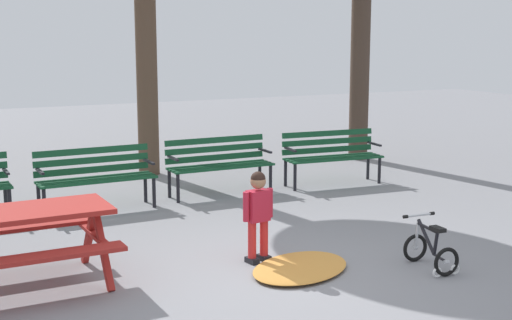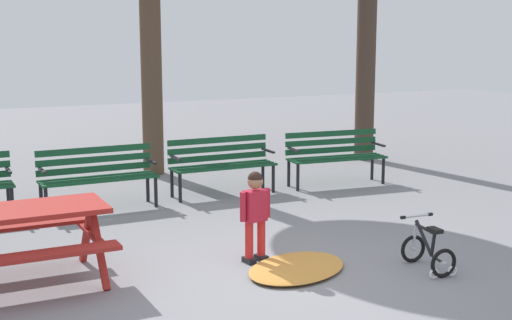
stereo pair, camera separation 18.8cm
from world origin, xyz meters
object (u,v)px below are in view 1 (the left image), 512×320
Objects in this scene: child_standing at (258,210)px; kids_bicycle at (431,250)px; picnic_table at (13,229)px; park_bench_right at (219,161)px; park_bench_far_right at (331,153)px; park_bench_left at (95,173)px.

child_standing is 1.72× the size of kids_bicycle.
child_standing is (2.43, -0.29, -0.02)m from picnic_table.
park_bench_right is 1.63× the size of child_standing.
picnic_table is 1.13× the size of park_bench_far_right.
park_bench_far_right is at bearing -3.61° from park_bench_right.
picnic_table is at bearing -117.67° from park_bench_left.
park_bench_far_right is (1.91, -0.12, 0.00)m from park_bench_right.
park_bench_left is 4.74m from kids_bicycle.
park_bench_left is 3.81m from park_bench_far_right.
park_bench_far_right reaches higher than kids_bicycle.
park_bench_far_right is 2.85× the size of kids_bicycle.
kids_bicycle is (2.50, -4.02, -0.31)m from park_bench_left.
park_bench_far_right is 4.27m from kids_bicycle.
park_bench_right is (1.90, 0.15, 0.00)m from park_bench_left.
park_bench_left reaches higher than picnic_table.
picnic_table is at bearing -139.09° from park_bench_right.
park_bench_far_right is at bearing 47.39° from child_standing.
park_bench_left is 0.99× the size of park_bench_far_right.
park_bench_right is at bearing 40.91° from picnic_table.
child_standing reaches higher than park_bench_left.
picnic_table is 4.42m from park_bench_right.
park_bench_right is 0.98× the size of park_bench_far_right.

